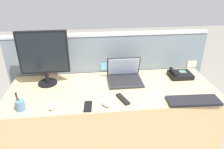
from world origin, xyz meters
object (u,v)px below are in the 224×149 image
Objects in this scene: pen_cup at (20,105)px; cell_phone_white_slab at (153,96)px; desk_phone at (180,74)px; tv_remote at (123,99)px; desktop_monitor at (44,55)px; laptop at (124,75)px; computer_mouse_right_hand at (106,104)px; keyboard_main at (193,101)px; computer_mouse_left_hand at (54,106)px; cell_phone_black_slab at (88,106)px.

pen_cup is 1.08m from cell_phone_white_slab.
desk_phone is 1.36× the size of pen_cup.
tv_remote is (-0.64, -0.36, -0.02)m from desk_phone.
cell_phone_white_slab is (1.07, 0.08, -0.04)m from pen_cup.
desktop_monitor reaches higher than laptop.
tv_remote is (0.14, 0.06, -0.01)m from computer_mouse_right_hand.
pen_cup is 0.95× the size of tv_remote.
desktop_monitor is 0.81m from tv_remote.
keyboard_main is at bearing -1.61° from pen_cup.
desktop_monitor is 1.18× the size of keyboard_main.
laptop is at bearing 55.18° from computer_mouse_left_hand.
desktop_monitor is 3.01× the size of tv_remote.
computer_mouse_left_hand is at bearing -161.34° from desk_phone.
computer_mouse_left_hand is 0.83m from cell_phone_white_slab.
pen_cup is at bearing -156.67° from computer_mouse_left_hand.
computer_mouse_right_hand is 0.67m from pen_cup.
computer_mouse_left_hand reaches higher than cell_phone_white_slab.
desktop_monitor is 3.18× the size of pen_cup.
computer_mouse_left_hand is at bearing -75.31° from desktop_monitor.
desktop_monitor is at bearing 178.69° from laptop.
tv_remote is (0.56, 0.05, -0.01)m from computer_mouse_left_hand.
computer_mouse_left_hand is at bearing -179.58° from cell_phone_black_slab.
computer_mouse_right_hand is at bearing -151.92° from desk_phone.
desk_phone is 1.45× the size of cell_phone_white_slab.
keyboard_main is 2.88× the size of cell_phone_white_slab.
keyboard_main is at bearing 20.82° from computer_mouse_left_hand.
cell_phone_white_slab is (0.82, 0.08, -0.01)m from computer_mouse_left_hand.
keyboard_main is 2.91× the size of cell_phone_black_slab.
desk_phone is 0.50× the size of keyboard_main.
computer_mouse_right_hand is at bearing -178.27° from tv_remote.
tv_remote is (0.29, 0.07, 0.01)m from cell_phone_black_slab.
laptop is 2.17× the size of cell_phone_white_slab.
laptop reaches higher than desk_phone.
cell_phone_black_slab is (-0.87, 0.02, -0.01)m from keyboard_main.
pen_cup reaches higher than tv_remote.
cell_phone_black_slab is (0.27, -0.02, -0.01)m from computer_mouse_left_hand.
desktop_monitor reaches higher than desk_phone.
laptop is 3.26× the size of computer_mouse_left_hand.
computer_mouse_left_hand is at bearing 155.45° from computer_mouse_right_hand.
keyboard_main is at bearing -29.78° from tv_remote.
desktop_monitor reaches higher than keyboard_main.
laptop is at bearing -1.31° from desktop_monitor.
tv_remote is at bearing -150.77° from desk_phone.
computer_mouse_left_hand is 0.27m from cell_phone_black_slab.
cell_phone_white_slab is (0.56, 0.10, 0.00)m from cell_phone_black_slab.
computer_mouse_right_hand is (-0.21, -0.41, -0.04)m from laptop.
laptop is at bearing 57.89° from tv_remote.
cell_phone_white_slab is (0.20, -0.32, -0.05)m from laptop.
laptop reaches higher than pen_cup.
desk_phone is (1.30, -0.01, -0.26)m from desktop_monitor.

